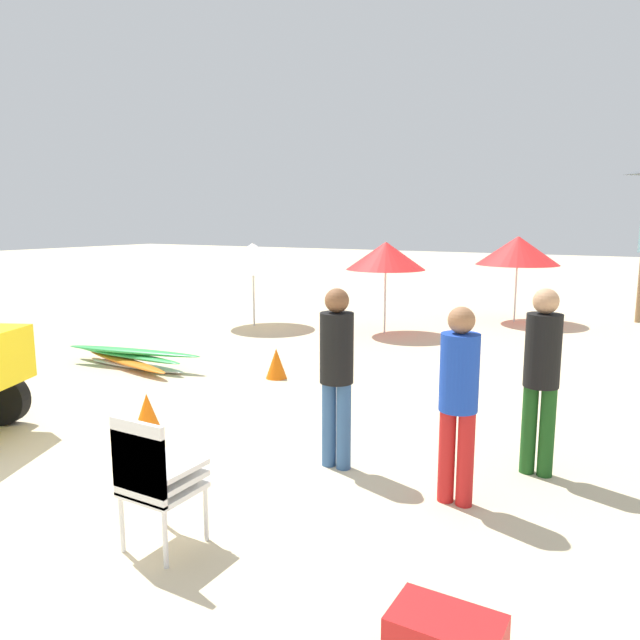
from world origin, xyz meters
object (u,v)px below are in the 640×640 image
at_px(lifeguard_near_center, 542,369).
at_px(traffic_cone_far, 276,363).
at_px(stacked_plastic_chairs, 152,473).
at_px(beach_umbrella_far, 386,256).
at_px(beach_umbrella_left, 518,250).
at_px(lifeguard_near_right, 459,393).
at_px(beach_umbrella_mid, 253,257).
at_px(traffic_cone_near, 147,414).
at_px(surfboard_pile, 129,358).
at_px(lifeguard_near_left, 337,366).

xyz_separation_m(lifeguard_near_center, traffic_cone_far, (-4.05, 1.65, -0.79)).
relative_size(lifeguard_near_center, traffic_cone_far, 3.84).
xyz_separation_m(stacked_plastic_chairs, beach_umbrella_far, (-2.00, 8.59, 1.03)).
relative_size(stacked_plastic_chairs, beach_umbrella_left, 0.51).
relative_size(lifeguard_near_right, beach_umbrella_far, 0.88).
relative_size(beach_umbrella_mid, traffic_cone_near, 3.95).
distance_m(surfboard_pile, lifeguard_near_right, 6.35).
xyz_separation_m(stacked_plastic_chairs, lifeguard_near_left, (0.41, 1.98, 0.40)).
height_order(stacked_plastic_chairs, traffic_cone_near, stacked_plastic_chairs).
bearing_deg(beach_umbrella_left, beach_umbrella_mid, -144.76).
relative_size(surfboard_pile, traffic_cone_near, 5.63).
bearing_deg(traffic_cone_far, traffic_cone_near, -87.80).
height_order(surfboard_pile, lifeguard_near_right, lifeguard_near_right).
height_order(surfboard_pile, traffic_cone_far, traffic_cone_far).
relative_size(lifeguard_near_right, traffic_cone_near, 3.56).
bearing_deg(surfboard_pile, beach_umbrella_left, 59.96).
distance_m(surfboard_pile, lifeguard_near_center, 6.61).
height_order(surfboard_pile, beach_umbrella_left, beach_umbrella_left).
bearing_deg(stacked_plastic_chairs, beach_umbrella_mid, 121.73).
xyz_separation_m(beach_umbrella_mid, beach_umbrella_far, (2.90, 0.68, 0.09)).
xyz_separation_m(surfboard_pile, lifeguard_near_center, (6.47, -1.00, 0.85)).
bearing_deg(traffic_cone_near, beach_umbrella_left, 78.94).
bearing_deg(stacked_plastic_chairs, beach_umbrella_left, 89.65).
bearing_deg(beach_umbrella_left, lifeguard_near_center, -76.67).
xyz_separation_m(lifeguard_near_left, traffic_cone_near, (-2.24, -0.27, -0.77)).
bearing_deg(beach_umbrella_far, traffic_cone_far, -89.14).
xyz_separation_m(traffic_cone_near, traffic_cone_far, (-0.10, 2.71, -0.01)).
bearing_deg(traffic_cone_near, surfboard_pile, 140.74).
distance_m(lifeguard_near_left, traffic_cone_far, 3.47).
distance_m(lifeguard_near_left, lifeguard_near_right, 1.24).
xyz_separation_m(stacked_plastic_chairs, beach_umbrella_left, (0.07, 11.42, 1.06)).
bearing_deg(lifeguard_near_left, traffic_cone_far, 133.83).
xyz_separation_m(beach_umbrella_far, traffic_cone_far, (0.06, -4.17, -1.40)).
distance_m(lifeguard_near_left, traffic_cone_near, 2.38).
distance_m(lifeguard_near_center, beach_umbrella_left, 8.92).
bearing_deg(beach_umbrella_mid, stacked_plastic_chairs, -58.27).
xyz_separation_m(beach_umbrella_mid, traffic_cone_far, (2.96, -3.49, -1.31)).
relative_size(lifeguard_near_left, beach_umbrella_left, 0.87).
bearing_deg(beach_umbrella_far, beach_umbrella_mid, -166.87).
height_order(beach_umbrella_far, traffic_cone_far, beach_umbrella_far).
bearing_deg(beach_umbrella_mid, beach_umbrella_left, 35.24).
xyz_separation_m(stacked_plastic_chairs, surfboard_pile, (-4.35, 3.77, -0.44)).
distance_m(beach_umbrella_mid, beach_umbrella_far, 2.98).
relative_size(lifeguard_near_center, lifeguard_near_right, 1.05).
xyz_separation_m(surfboard_pile, beach_umbrella_mid, (-0.54, 4.14, 1.38)).
bearing_deg(stacked_plastic_chairs, beach_umbrella_far, 103.08).
xyz_separation_m(beach_umbrella_left, beach_umbrella_mid, (-4.96, -3.51, -0.12)).
relative_size(beach_umbrella_left, beach_umbrella_mid, 1.07).
height_order(surfboard_pile, lifeguard_near_left, lifeguard_near_left).
height_order(stacked_plastic_chairs, beach_umbrella_far, beach_umbrella_far).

